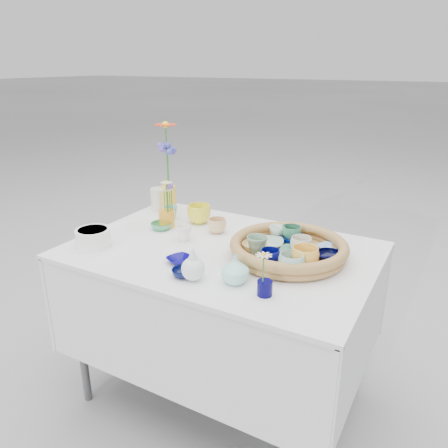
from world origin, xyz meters
The scene contains 34 objects.
ground centered at (0.00, 0.00, 0.00)m, with size 80.00×80.00×0.00m, color #A0A0A0.
display_table centered at (0.00, 0.00, 0.00)m, with size 1.26×0.86×0.77m, color white, non-canonical shape.
wicker_tray centered at (0.28, 0.05, 0.80)m, with size 0.47×0.47×0.08m, color brown, non-canonical shape.
tray_ceramic_0 centered at (0.27, 0.16, 0.80)m, with size 0.11×0.11×0.03m, color #011063.
tray_ceramic_1 centered at (0.44, 0.06, 0.80)m, with size 0.11×0.11×0.03m, color black.
tray_ceramic_2 centered at (0.38, -0.04, 0.82)m, with size 0.10×0.10×0.08m, color #FFBE49.
tray_ceramic_3 centered at (0.32, 0.03, 0.80)m, with size 0.12×0.12×0.03m, color #45866C.
tray_ceramic_4 centered at (0.17, -0.02, 0.82)m, with size 0.08×0.08×0.08m, color gray.
tray_ceramic_5 centered at (0.18, 0.07, 0.80)m, with size 0.12×0.12×0.03m, color #91BEA8.
tray_ceramic_6 centered at (0.18, 0.17, 0.81)m, with size 0.07×0.07×0.06m, color silver.
tray_ceramic_7 centered at (0.32, 0.08, 0.82)m, with size 0.09×0.09×0.07m, color beige.
tray_ceramic_8 centered at (0.41, 0.16, 0.79)m, with size 0.08×0.08×0.02m, color #9ABBF5.
tray_ceramic_9 centered at (0.25, -0.08, 0.81)m, with size 0.08×0.08×0.06m, color #07085B.
tray_ceramic_10 centered at (0.15, 0.01, 0.80)m, with size 0.11×0.11×0.03m, color #FFC879.
tray_ceramic_11 centered at (0.35, -0.11, 0.82)m, with size 0.10×0.10×0.08m, color #94C6BE.
tray_ceramic_12 centered at (0.24, 0.18, 0.82)m, with size 0.09×0.09×0.07m, color #347954.
loose_ceramic_0 centered at (-0.25, 0.22, 0.81)m, with size 0.12×0.12×0.09m, color yellow.
loose_ceramic_1 centered at (-0.11, 0.15, 0.80)m, with size 0.09×0.09×0.07m, color #D9B178.
loose_ceramic_2 centered at (-0.36, 0.06, 0.78)m, with size 0.10×0.10×0.03m, color #3E9D65.
loose_ceramic_3 centered at (-0.19, 0.00, 0.80)m, with size 0.07×0.07×0.07m, color white.
loose_ceramic_4 centered at (-0.07, -0.20, 0.78)m, with size 0.10×0.10×0.02m, color #060161.
loose_ceramic_5 centered at (-0.41, 0.20, 0.80)m, with size 0.07×0.07×0.07m, color #6FB59D.
loose_ceramic_6 centered at (0.00, -0.29, 0.78)m, with size 0.09×0.09×0.03m, color #050B3A.
fluted_bowl centered at (-0.49, -0.24, 0.80)m, with size 0.15×0.15×0.08m, color white, non-canonical shape.
bud_vase_paleblue centered at (0.05, -0.30, 0.83)m, with size 0.09×0.09×0.13m, color white, non-canonical shape.
bud_vase_seafoam centered at (0.19, -0.24, 0.82)m, with size 0.10×0.10×0.11m, color #A2EBD9.
bud_vase_cobalt centered at (0.32, -0.27, 0.79)m, with size 0.05×0.05×0.05m, color #02003C.
single_daisy centered at (0.32, -0.28, 0.87)m, with size 0.06×0.06×0.12m, color silver, non-canonical shape.
tall_vase_yellow centered at (-0.47, 0.28, 0.84)m, with size 0.08×0.08×0.14m, color yellow.
gerbera centered at (-0.47, 0.28, 1.07)m, with size 0.13×0.13×0.33m, color #EF3B1E, non-canonical shape.
hydrangea centered at (-0.46, 0.27, 1.00)m, with size 0.08×0.08×0.27m, color #4147B0, non-canonical shape.
white_pitcher centered at (-0.56, 0.30, 0.82)m, with size 0.12×0.08×0.11m, color silver, non-canonical shape.
daisy_cup centered at (-0.36, 0.10, 0.81)m, with size 0.08×0.08×0.08m, color orange.
daisy_posy centered at (-0.35, 0.10, 0.92)m, with size 0.08×0.08×0.15m, color white, non-canonical shape.
Camera 1 is at (0.83, -1.48, 1.51)m, focal length 35.00 mm.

